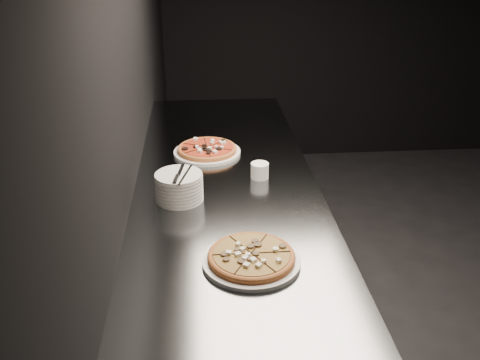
{
  "coord_description": "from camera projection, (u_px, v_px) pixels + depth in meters",
  "views": [
    {
      "loc": [
        -2.23,
        -1.91,
        1.87
      ],
      "look_at": [
        -2.08,
        -0.02,
        0.97
      ],
      "focal_mm": 40.0,
      "sensor_mm": 36.0,
      "label": 1
    }
  ],
  "objects": [
    {
      "name": "ramekin",
      "position": [
        260.0,
        170.0,
        2.22
      ],
      "size": [
        0.07,
        0.07,
        0.07
      ],
      "color": "white",
      "rests_on": "counter"
    },
    {
      "name": "pizza_tomato",
      "position": [
        207.0,
        150.0,
        2.46
      ],
      "size": [
        0.36,
        0.36,
        0.04
      ],
      "rotation": [
        0.0,
        0.0,
        -0.43
      ],
      "color": "silver",
      "rests_on": "counter"
    },
    {
      "name": "wall_left",
      "position": [
        122.0,
        72.0,
        1.9
      ],
      "size": [
        0.02,
        5.0,
        2.8
      ],
      "primitive_type": "cube",
      "color": "black",
      "rests_on": "floor"
    },
    {
      "name": "counter",
      "position": [
        228.0,
        283.0,
        2.33
      ],
      "size": [
        0.74,
        2.44,
        0.92
      ],
      "color": "slate",
      "rests_on": "floor"
    },
    {
      "name": "plate_stack",
      "position": [
        179.0,
        187.0,
        2.03
      ],
      "size": [
        0.18,
        0.18,
        0.11
      ],
      "color": "silver",
      "rests_on": "counter"
    },
    {
      "name": "pizza_mushroom",
      "position": [
        251.0,
        258.0,
        1.66
      ],
      "size": [
        0.31,
        0.31,
        0.04
      ],
      "rotation": [
        0.0,
        0.0,
        0.0
      ],
      "color": "silver",
      "rests_on": "counter"
    },
    {
      "name": "cutlery",
      "position": [
        180.0,
        175.0,
        2.0
      ],
      "size": [
        0.09,
        0.19,
        0.01
      ],
      "rotation": [
        0.0,
        0.0,
        -0.15
      ],
      "color": "silver",
      "rests_on": "plate_stack"
    }
  ]
}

